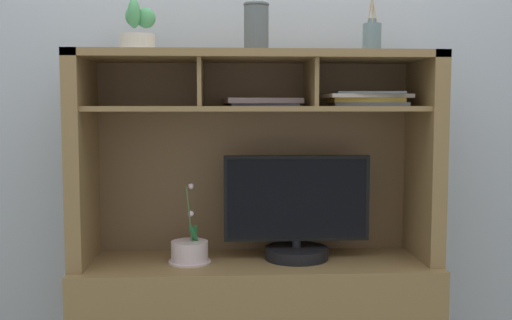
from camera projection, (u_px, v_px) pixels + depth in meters
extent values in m
cube|color=#A9B1B9|center=(253.00, 61.00, 2.66)|extent=(6.00, 0.02, 2.80)
cube|color=olive|center=(83.00, 158.00, 2.39)|extent=(0.06, 0.38, 0.84)
cube|color=olive|center=(424.00, 157.00, 2.47)|extent=(0.06, 0.38, 0.84)
cube|color=brown|center=(254.00, 157.00, 2.61)|extent=(1.38, 0.02, 0.81)
cube|color=olive|center=(256.00, 56.00, 2.40)|extent=(1.44, 0.38, 0.03)
cube|color=olive|center=(256.00, 109.00, 2.41)|extent=(1.32, 0.34, 0.02)
cube|color=olive|center=(201.00, 83.00, 2.39)|extent=(0.02, 0.32, 0.18)
cube|color=olive|center=(311.00, 83.00, 2.42)|extent=(0.02, 0.32, 0.18)
cylinder|color=black|center=(296.00, 253.00, 2.47)|extent=(0.26, 0.26, 0.05)
cylinder|color=black|center=(296.00, 244.00, 2.47)|extent=(0.04, 0.04, 0.03)
cube|color=black|center=(297.00, 198.00, 2.45)|extent=(0.59, 0.03, 0.35)
cube|color=black|center=(297.00, 199.00, 2.44)|extent=(0.56, 0.00, 0.32)
cylinder|color=beige|center=(190.00, 252.00, 2.41)|extent=(0.15, 0.15, 0.09)
cylinder|color=beige|center=(190.00, 262.00, 2.41)|extent=(0.17, 0.17, 0.01)
cylinder|color=#4C6B38|center=(189.00, 214.00, 2.40)|extent=(0.03, 0.01, 0.22)
sphere|color=silver|center=(191.00, 214.00, 2.41)|extent=(0.02, 0.02, 0.02)
sphere|color=silver|center=(191.00, 186.00, 2.40)|extent=(0.02, 0.02, 0.02)
ellipsoid|color=#257338|center=(194.00, 234.00, 2.40)|extent=(0.05, 0.07, 0.09)
ellipsoid|color=#257338|center=(194.00, 233.00, 2.41)|extent=(0.04, 0.05, 0.08)
cube|color=slate|center=(263.00, 105.00, 2.45)|extent=(0.28, 0.22, 0.01)
cube|color=gray|center=(262.00, 101.00, 2.46)|extent=(0.32, 0.27, 0.02)
cube|color=#5B5C5F|center=(368.00, 104.00, 2.45)|extent=(0.31, 0.25, 0.01)
cube|color=gold|center=(365.00, 100.00, 2.45)|extent=(0.29, 0.21, 0.02)
cube|color=beige|center=(365.00, 96.00, 2.44)|extent=(0.36, 0.23, 0.02)
cube|color=slate|center=(368.00, 93.00, 2.44)|extent=(0.28, 0.26, 0.01)
cylinder|color=slate|center=(372.00, 39.00, 2.43)|extent=(0.08, 0.08, 0.12)
cylinder|color=slate|center=(372.00, 21.00, 2.42)|extent=(0.03, 0.03, 0.02)
cylinder|color=beige|center=(137.00, 43.00, 2.38)|extent=(0.14, 0.14, 0.07)
cylinder|color=beige|center=(138.00, 51.00, 2.38)|extent=(0.16, 0.16, 0.01)
ellipsoid|color=#49975A|center=(146.00, 18.00, 2.38)|extent=(0.08, 0.05, 0.08)
ellipsoid|color=#49975A|center=(131.00, 16.00, 2.40)|extent=(0.05, 0.07, 0.07)
ellipsoid|color=#49975A|center=(134.00, 13.00, 2.35)|extent=(0.05, 0.06, 0.11)
cylinder|color=#505759|center=(256.00, 29.00, 2.37)|extent=(0.10, 0.10, 0.18)
torus|color=#505759|center=(256.00, 4.00, 2.36)|extent=(0.10, 0.10, 0.01)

